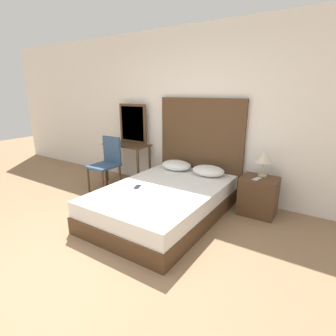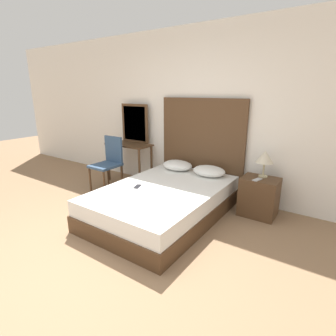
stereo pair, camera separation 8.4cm
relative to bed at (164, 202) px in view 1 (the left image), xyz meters
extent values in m
plane|color=#8C6B4C|center=(-0.08, -1.62, -0.21)|extent=(16.00, 16.00, 0.00)
cube|color=white|center=(-0.08, 1.16, 1.14)|extent=(10.00, 0.06, 2.70)
cube|color=#4C331E|center=(0.00, 0.00, -0.10)|extent=(1.42, 2.12, 0.22)
cube|color=white|center=(0.00, 0.00, 0.11)|extent=(1.39, 2.08, 0.20)
cube|color=#4C331E|center=(0.00, 1.09, 0.59)|extent=(1.49, 0.05, 1.60)
ellipsoid|color=white|center=(-0.29, 0.81, 0.29)|extent=(0.52, 0.40, 0.16)
ellipsoid|color=white|center=(0.29, 0.81, 0.29)|extent=(0.52, 0.40, 0.16)
cube|color=#232328|center=(-0.31, -0.19, 0.22)|extent=(0.12, 0.17, 0.01)
cube|color=#4C331E|center=(1.09, 0.78, 0.06)|extent=(0.49, 0.39, 0.55)
cylinder|color=tan|center=(1.10, 0.85, 0.35)|extent=(0.12, 0.12, 0.02)
cylinder|color=tan|center=(1.10, 0.85, 0.45)|extent=(0.02, 0.02, 0.19)
cone|color=beige|center=(1.10, 0.85, 0.63)|extent=(0.24, 0.24, 0.17)
cube|color=#B7B7BC|center=(1.07, 0.68, 0.34)|extent=(0.11, 0.16, 0.01)
cube|color=#4C331E|center=(-1.39, 0.82, 0.52)|extent=(0.87, 0.43, 0.02)
cylinder|color=#4C331E|center=(-1.78, 0.65, 0.15)|extent=(0.04, 0.04, 0.72)
cylinder|color=#4C331E|center=(-0.99, 0.65, 0.15)|extent=(0.04, 0.04, 0.72)
cylinder|color=#4C331E|center=(-1.78, 1.00, 0.15)|extent=(0.04, 0.04, 0.72)
cylinder|color=#4C331E|center=(-0.99, 1.00, 0.15)|extent=(0.04, 0.04, 0.72)
cube|color=#4C331E|center=(-1.39, 1.01, 0.90)|extent=(0.62, 0.03, 0.73)
cube|color=#B2BCC6|center=(-1.39, 1.00, 0.90)|extent=(0.53, 0.01, 0.64)
cube|color=#334C6B|center=(-1.40, 0.22, 0.25)|extent=(0.41, 0.47, 0.04)
cube|color=#334C6B|center=(-1.40, 0.44, 0.50)|extent=(0.39, 0.04, 0.46)
cylinder|color=#4C331E|center=(-1.58, 0.02, 0.01)|extent=(0.04, 0.04, 0.44)
cylinder|color=#4C331E|center=(-1.22, 0.02, 0.01)|extent=(0.04, 0.04, 0.44)
cylinder|color=#4C331E|center=(-1.58, 0.43, 0.01)|extent=(0.04, 0.04, 0.44)
cylinder|color=#4C331E|center=(-1.22, 0.43, 0.01)|extent=(0.04, 0.04, 0.44)
camera|label=1|loc=(1.90, -2.81, 1.50)|focal=28.00mm
camera|label=2|loc=(1.97, -2.76, 1.50)|focal=28.00mm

